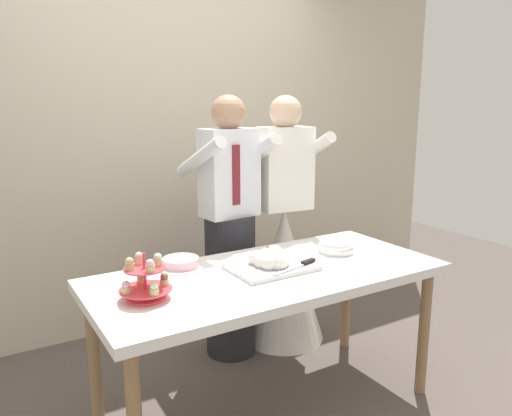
{
  "coord_description": "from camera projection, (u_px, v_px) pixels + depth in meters",
  "views": [
    {
      "loc": [
        -1.3,
        -2.01,
        1.62
      ],
      "look_at": [
        0.01,
        0.15,
        1.07
      ],
      "focal_mm": 34.84,
      "sensor_mm": 36.0,
      "label": 1
    }
  ],
  "objects": [
    {
      "name": "person_groom",
      "position": [
        230.0,
        242.0,
        3.13
      ],
      "size": [
        0.5,
        0.53,
        1.66
      ],
      "color": "#232328",
      "rests_on": "ground_plane"
    },
    {
      "name": "ground_plane",
      "position": [
        268.0,
        408.0,
        2.68
      ],
      "size": [
        8.0,
        8.0,
        0.0
      ],
      "primitive_type": "plane",
      "color": "#564C47"
    },
    {
      "name": "cupcake_stand",
      "position": [
        145.0,
        281.0,
        2.15
      ],
      "size": [
        0.23,
        0.23,
        0.21
      ],
      "color": "#D83F4C",
      "rests_on": "dessert_table"
    },
    {
      "name": "dessert_table",
      "position": [
        269.0,
        285.0,
        2.53
      ],
      "size": [
        1.8,
        0.8,
        0.78
      ],
      "color": "white",
      "rests_on": "ground_plane"
    },
    {
      "name": "main_cake_tray",
      "position": [
        272.0,
        261.0,
        2.54
      ],
      "size": [
        0.43,
        0.31,
        0.13
      ],
      "color": "silver",
      "rests_on": "dessert_table"
    },
    {
      "name": "round_cake",
      "position": [
        181.0,
        263.0,
        2.56
      ],
      "size": [
        0.24,
        0.24,
        0.06
      ],
      "color": "white",
      "rests_on": "dessert_table"
    },
    {
      "name": "rear_wall",
      "position": [
        163.0,
        126.0,
        3.55
      ],
      "size": [
        5.2,
        0.1,
        2.9
      ],
      "primitive_type": "cube",
      "color": "beige",
      "rests_on": "ground_plane"
    },
    {
      "name": "plate_stack",
      "position": [
        336.0,
        247.0,
        2.83
      ],
      "size": [
        0.2,
        0.2,
        0.07
      ],
      "color": "white",
      "rests_on": "dessert_table"
    },
    {
      "name": "person_bride",
      "position": [
        284.0,
        257.0,
        3.37
      ],
      "size": [
        0.56,
        0.56,
        1.66
      ],
      "color": "white",
      "rests_on": "ground_plane"
    }
  ]
}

